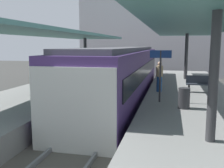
# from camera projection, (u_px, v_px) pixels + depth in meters

# --- Properties ---
(ground_plane) EXTENTS (80.00, 80.00, 0.00)m
(ground_plane) POSITION_uv_depth(u_px,v_px,m) (110.00, 118.00, 12.30)
(ground_plane) COLOR #383835
(platform_left) EXTENTS (4.40, 28.00, 1.00)m
(platform_left) POSITION_uv_depth(u_px,v_px,m) (37.00, 104.00, 13.07)
(platform_left) COLOR gray
(platform_left) RESTS_ON ground_plane
(platform_right) EXTENTS (4.40, 28.00, 1.00)m
(platform_right) POSITION_uv_depth(u_px,v_px,m) (193.00, 112.00, 11.39)
(platform_right) COLOR gray
(platform_right) RESTS_ON ground_plane
(track_ballast) EXTENTS (3.20, 28.00, 0.20)m
(track_ballast) POSITION_uv_depth(u_px,v_px,m) (110.00, 116.00, 12.29)
(track_ballast) COLOR #59544C
(track_ballast) RESTS_ON ground_plane
(rail_near_side) EXTENTS (0.08, 28.00, 0.14)m
(rail_near_side) POSITION_uv_depth(u_px,v_px,m) (95.00, 111.00, 12.42)
(rail_near_side) COLOR slate
(rail_near_side) RESTS_ON track_ballast
(rail_far_side) EXTENTS (0.08, 28.00, 0.14)m
(rail_far_side) POSITION_uv_depth(u_px,v_px,m) (125.00, 113.00, 12.11)
(rail_far_side) COLOR slate
(rail_far_side) RESTS_ON track_ballast
(commuter_train) EXTENTS (2.78, 15.99, 3.10)m
(commuter_train) POSITION_uv_depth(u_px,v_px,m) (123.00, 74.00, 15.20)
(commuter_train) COLOR #472D6B
(commuter_train) RESTS_ON track_ballast
(canopy_left) EXTENTS (4.18, 21.00, 3.15)m
(canopy_left) POSITION_uv_depth(u_px,v_px,m) (47.00, 34.00, 13.90)
(canopy_left) COLOR #333335
(canopy_left) RESTS_ON platform_left
(canopy_right) EXTENTS (4.18, 21.00, 3.40)m
(canopy_right) POSITION_uv_depth(u_px,v_px,m) (195.00, 27.00, 12.18)
(canopy_right) COLOR #333335
(canopy_right) RESTS_ON platform_right
(platform_bench) EXTENTS (1.40, 0.41, 0.86)m
(platform_bench) POSITION_uv_depth(u_px,v_px,m) (200.00, 83.00, 13.37)
(platform_bench) COLOR black
(platform_bench) RESTS_ON platform_right
(platform_sign) EXTENTS (0.90, 0.08, 2.21)m
(platform_sign) POSITION_uv_depth(u_px,v_px,m) (160.00, 64.00, 10.90)
(platform_sign) COLOR #262628
(platform_sign) RESTS_ON platform_right
(litter_bin) EXTENTS (0.44, 0.44, 0.80)m
(litter_bin) POSITION_uv_depth(u_px,v_px,m) (184.00, 98.00, 9.95)
(litter_bin) COLOR #2D2D30
(litter_bin) RESTS_ON platform_right
(passenger_near_bench) EXTENTS (0.36, 0.36, 1.59)m
(passenger_near_bench) POSITION_uv_depth(u_px,v_px,m) (159.00, 76.00, 13.52)
(passenger_near_bench) COLOR navy
(passenger_near_bench) RESTS_ON platform_right
(station_building_backdrop) EXTENTS (18.00, 6.00, 11.00)m
(station_building_backdrop) POSITION_uv_depth(u_px,v_px,m) (160.00, 27.00, 30.47)
(station_building_backdrop) COLOR #B7B2B7
(station_building_backdrop) RESTS_ON ground_plane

